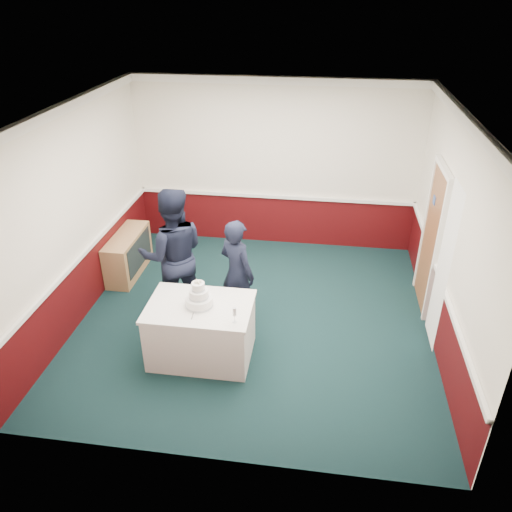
# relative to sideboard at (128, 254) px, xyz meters

# --- Properties ---
(ground) EXTENTS (5.00, 5.00, 0.00)m
(ground) POSITION_rel_sideboard_xyz_m (2.28, -1.00, -0.35)
(ground) COLOR #11272A
(ground) RESTS_ON ground
(room_shell) EXTENTS (5.00, 5.00, 3.00)m
(room_shell) POSITION_rel_sideboard_xyz_m (2.36, -0.39, 1.62)
(room_shell) COLOR silver
(room_shell) RESTS_ON ground
(sideboard) EXTENTS (0.41, 1.20, 0.70)m
(sideboard) POSITION_rel_sideboard_xyz_m (0.00, 0.00, 0.00)
(sideboard) COLOR #A87751
(sideboard) RESTS_ON ground
(cake_table) EXTENTS (1.32, 0.92, 0.79)m
(cake_table) POSITION_rel_sideboard_xyz_m (1.71, -1.90, 0.05)
(cake_table) COLOR white
(cake_table) RESTS_ON ground
(wedding_cake) EXTENTS (0.35, 0.35, 0.36)m
(wedding_cake) POSITION_rel_sideboard_xyz_m (1.71, -1.90, 0.55)
(wedding_cake) COLOR white
(wedding_cake) RESTS_ON cake_table
(cake_knife) EXTENTS (0.03, 0.22, 0.00)m
(cake_knife) POSITION_rel_sideboard_xyz_m (1.68, -2.10, 0.44)
(cake_knife) COLOR silver
(cake_knife) RESTS_ON cake_table
(champagne_flute) EXTENTS (0.05, 0.05, 0.21)m
(champagne_flute) POSITION_rel_sideboard_xyz_m (2.21, -2.18, 0.58)
(champagne_flute) COLOR silver
(champagne_flute) RESTS_ON cake_table
(person_man) EXTENTS (1.15, 1.02, 1.97)m
(person_man) POSITION_rel_sideboard_xyz_m (1.13, -1.03, 0.64)
(person_man) COLOR black
(person_man) RESTS_ON ground
(person_woman) EXTENTS (0.70, 0.64, 1.60)m
(person_woman) POSITION_rel_sideboard_xyz_m (2.04, -1.08, 0.45)
(person_woman) COLOR black
(person_woman) RESTS_ON ground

